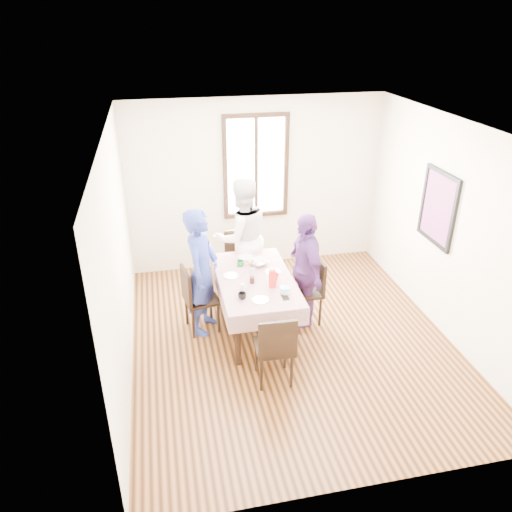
% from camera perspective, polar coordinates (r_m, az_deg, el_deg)
% --- Properties ---
extents(ground, '(4.50, 4.50, 0.00)m').
position_cam_1_polar(ground, '(6.48, 4.06, -9.60)').
color(ground, black).
rests_on(ground, ground).
extents(back_wall, '(4.00, 0.00, 4.00)m').
position_cam_1_polar(back_wall, '(7.82, -0.05, 8.17)').
color(back_wall, beige).
rests_on(back_wall, ground).
extents(right_wall, '(0.00, 4.50, 4.50)m').
position_cam_1_polar(right_wall, '(6.60, 21.45, 2.68)').
color(right_wall, beige).
rests_on(right_wall, ground).
extents(window_frame, '(1.02, 0.06, 1.62)m').
position_cam_1_polar(window_frame, '(7.71, -0.02, 10.24)').
color(window_frame, black).
rests_on(window_frame, back_wall).
extents(window_pane, '(0.90, 0.02, 1.50)m').
position_cam_1_polar(window_pane, '(7.72, -0.03, 10.26)').
color(window_pane, white).
rests_on(window_pane, back_wall).
extents(art_poster, '(0.04, 0.76, 0.96)m').
position_cam_1_polar(art_poster, '(6.75, 20.28, 5.25)').
color(art_poster, red).
rests_on(art_poster, right_wall).
extents(dining_table, '(0.82, 1.50, 0.75)m').
position_cam_1_polar(dining_table, '(6.47, -0.09, -5.55)').
color(dining_table, black).
rests_on(dining_table, ground).
extents(tablecloth, '(0.94, 1.62, 0.01)m').
position_cam_1_polar(tablecloth, '(6.28, -0.09, -2.61)').
color(tablecloth, '#4F0411').
rests_on(tablecloth, dining_table).
extents(chair_left, '(0.49, 0.49, 0.91)m').
position_cam_1_polar(chair_left, '(6.47, -6.31, -4.93)').
color(chair_left, black).
rests_on(chair_left, ground).
extents(chair_right, '(0.43, 0.43, 0.91)m').
position_cam_1_polar(chair_right, '(6.62, 5.64, -4.09)').
color(chair_right, black).
rests_on(chair_right, ground).
extents(chair_far, '(0.43, 0.43, 0.91)m').
position_cam_1_polar(chair_far, '(7.32, -1.73, -0.80)').
color(chair_far, black).
rests_on(chair_far, ground).
extents(chair_near, '(0.44, 0.44, 0.91)m').
position_cam_1_polar(chair_near, '(5.60, 2.09, -10.37)').
color(chair_near, black).
rests_on(chair_near, ground).
extents(person_left, '(0.62, 0.73, 1.69)m').
position_cam_1_polar(person_left, '(6.28, -6.32, -1.86)').
color(person_left, navy).
rests_on(person_left, ground).
extents(person_far, '(0.99, 0.85, 1.77)m').
position_cam_1_polar(person_far, '(7.11, -1.75, 2.22)').
color(person_far, white).
rests_on(person_far, ground).
extents(person_right, '(0.44, 0.94, 1.57)m').
position_cam_1_polar(person_right, '(6.46, 5.61, -1.59)').
color(person_right, '#542D6E').
rests_on(person_right, ground).
extents(mug_black, '(0.12, 0.12, 0.08)m').
position_cam_1_polar(mug_black, '(5.83, -1.61, -4.62)').
color(mug_black, black).
rests_on(mug_black, tablecloth).
extents(mug_flag, '(0.13, 0.13, 0.09)m').
position_cam_1_polar(mug_flag, '(6.23, 2.23, -2.37)').
color(mug_flag, red).
rests_on(mug_flag, tablecloth).
extents(mug_green, '(0.12, 0.12, 0.08)m').
position_cam_1_polar(mug_green, '(6.56, -1.81, -0.85)').
color(mug_green, '#0C7226').
rests_on(mug_green, tablecloth).
extents(serving_bowl, '(0.32, 0.32, 0.06)m').
position_cam_1_polar(serving_bowl, '(6.59, 0.31, -0.76)').
color(serving_bowl, white).
rests_on(serving_bowl, tablecloth).
extents(juice_carton, '(0.07, 0.07, 0.24)m').
position_cam_1_polar(juice_carton, '(6.03, 1.90, -2.59)').
color(juice_carton, red).
rests_on(juice_carton, tablecloth).
extents(butter_tub, '(0.13, 0.13, 0.07)m').
position_cam_1_polar(butter_tub, '(5.95, 3.37, -4.00)').
color(butter_tub, white).
rests_on(butter_tub, tablecloth).
extents(jam_jar, '(0.06, 0.06, 0.08)m').
position_cam_1_polar(jam_jar, '(6.15, -0.44, -2.79)').
color(jam_jar, black).
rests_on(jam_jar, tablecloth).
extents(drinking_glass, '(0.06, 0.06, 0.09)m').
position_cam_1_polar(drinking_glass, '(5.99, -1.53, -3.61)').
color(drinking_glass, silver).
rests_on(drinking_glass, tablecloth).
extents(smartphone, '(0.08, 0.16, 0.01)m').
position_cam_1_polar(smartphone, '(5.89, 3.35, -4.70)').
color(smartphone, black).
rests_on(smartphone, tablecloth).
extents(flower_vase, '(0.07, 0.07, 0.13)m').
position_cam_1_polar(flower_vase, '(6.26, -0.39, -1.95)').
color(flower_vase, silver).
rests_on(flower_vase, tablecloth).
extents(plate_left, '(0.20, 0.20, 0.01)m').
position_cam_1_polar(plate_left, '(6.33, -2.89, -2.27)').
color(plate_left, white).
rests_on(plate_left, tablecloth).
extents(plate_right, '(0.20, 0.20, 0.01)m').
position_cam_1_polar(plate_right, '(6.41, 1.97, -1.84)').
color(plate_right, white).
rests_on(plate_right, tablecloth).
extents(plate_far, '(0.20, 0.20, 0.01)m').
position_cam_1_polar(plate_far, '(6.79, -1.20, -0.11)').
color(plate_far, white).
rests_on(plate_far, tablecloth).
extents(plate_near, '(0.20, 0.20, 0.01)m').
position_cam_1_polar(plate_near, '(5.81, 0.50, -5.10)').
color(plate_near, white).
rests_on(plate_near, tablecloth).
extents(butter_lid, '(0.12, 0.12, 0.01)m').
position_cam_1_polar(butter_lid, '(5.93, 3.38, -3.67)').
color(butter_lid, blue).
rests_on(butter_lid, butter_tub).
extents(flower_bunch, '(0.09, 0.09, 0.10)m').
position_cam_1_polar(flower_bunch, '(6.20, -0.40, -1.00)').
color(flower_bunch, yellow).
rests_on(flower_bunch, flower_vase).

